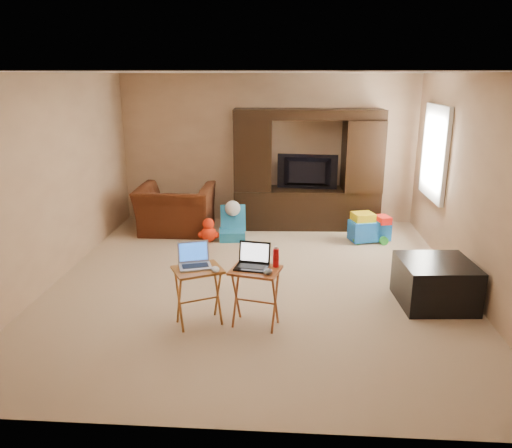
# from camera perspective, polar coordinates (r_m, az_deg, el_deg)

# --- Properties ---
(floor) EXTENTS (5.50, 5.50, 0.00)m
(floor) POSITION_cam_1_polar(r_m,az_deg,el_deg) (6.29, 0.13, -6.47)
(floor) COLOR tan
(floor) RESTS_ON ground
(ceiling) EXTENTS (5.50, 5.50, 0.00)m
(ceiling) POSITION_cam_1_polar(r_m,az_deg,el_deg) (5.78, 0.14, 16.94)
(ceiling) COLOR silver
(ceiling) RESTS_ON ground
(wall_back) EXTENTS (5.00, 0.00, 5.00)m
(wall_back) POSITION_cam_1_polar(r_m,az_deg,el_deg) (8.62, 1.36, 8.53)
(wall_back) COLOR tan
(wall_back) RESTS_ON ground
(wall_front) EXTENTS (5.00, 0.00, 5.00)m
(wall_front) POSITION_cam_1_polar(r_m,az_deg,el_deg) (3.28, -3.06, -5.28)
(wall_front) COLOR tan
(wall_front) RESTS_ON ground
(wall_left) EXTENTS (0.00, 5.50, 5.50)m
(wall_left) POSITION_cam_1_polar(r_m,az_deg,el_deg) (6.57, -22.27, 4.70)
(wall_left) COLOR tan
(wall_left) RESTS_ON ground
(wall_right) EXTENTS (0.00, 5.50, 5.50)m
(wall_right) POSITION_cam_1_polar(r_m,az_deg,el_deg) (6.27, 23.64, 4.02)
(wall_right) COLOR tan
(wall_right) RESTS_ON ground
(window_pane) EXTENTS (0.00, 1.20, 1.20)m
(window_pane) POSITION_cam_1_polar(r_m,az_deg,el_deg) (7.69, 19.89, 7.69)
(window_pane) COLOR white
(window_pane) RESTS_ON ground
(window_frame) EXTENTS (0.06, 1.14, 1.34)m
(window_frame) POSITION_cam_1_polar(r_m,az_deg,el_deg) (7.69, 19.75, 7.69)
(window_frame) COLOR white
(window_frame) RESTS_ON ground
(entertainment_center) EXTENTS (2.41, 0.70, 1.95)m
(entertainment_center) POSITION_cam_1_polar(r_m,az_deg,el_deg) (8.29, 5.84, 6.21)
(entertainment_center) COLOR black
(entertainment_center) RESTS_ON floor
(television) EXTENTS (1.00, 0.22, 0.57)m
(television) POSITION_cam_1_polar(r_m,az_deg,el_deg) (8.25, 5.84, 5.88)
(television) COLOR black
(television) RESTS_ON entertainment_center
(recliner) EXTENTS (1.18, 1.03, 0.76)m
(recliner) POSITION_cam_1_polar(r_m,az_deg,el_deg) (8.17, -9.15, 1.65)
(recliner) COLOR #4A200F
(recliner) RESTS_ON floor
(child_rocker) EXTENTS (0.45, 0.50, 0.53)m
(child_rocker) POSITION_cam_1_polar(r_m,az_deg,el_deg) (7.75, -2.76, 0.10)
(child_rocker) COLOR #1B6A97
(child_rocker) RESTS_ON floor
(plush_toy) EXTENTS (0.34, 0.28, 0.38)m
(plush_toy) POSITION_cam_1_polar(r_m,az_deg,el_deg) (7.69, -5.43, -0.67)
(plush_toy) COLOR red
(plush_toy) RESTS_ON floor
(push_toy) EXTENTS (0.71, 0.59, 0.46)m
(push_toy) POSITION_cam_1_polar(r_m,az_deg,el_deg) (7.86, 12.85, -0.31)
(push_toy) COLOR blue
(push_toy) RESTS_ON floor
(ottoman) EXTENTS (0.84, 0.84, 0.50)m
(ottoman) POSITION_cam_1_polar(r_m,az_deg,el_deg) (5.94, 19.79, -6.34)
(ottoman) COLOR black
(ottoman) RESTS_ON floor
(tray_table_left) EXTENTS (0.59, 0.55, 0.61)m
(tray_table_left) POSITION_cam_1_polar(r_m,az_deg,el_deg) (5.17, -6.57, -8.23)
(tray_table_left) COLOR #AA6A29
(tray_table_left) RESTS_ON floor
(tray_table_right) EXTENTS (0.55, 0.48, 0.62)m
(tray_table_right) POSITION_cam_1_polar(r_m,az_deg,el_deg) (5.11, -0.06, -8.40)
(tray_table_right) COLOR #AA5329
(tray_table_right) RESTS_ON floor
(laptop_left) EXTENTS (0.39, 0.35, 0.24)m
(laptop_left) POSITION_cam_1_polar(r_m,az_deg,el_deg) (5.04, -7.00, -3.68)
(laptop_left) COLOR #A9AAAE
(laptop_left) RESTS_ON tray_table_left
(laptop_right) EXTENTS (0.36, 0.32, 0.24)m
(laptop_right) POSITION_cam_1_polar(r_m,az_deg,el_deg) (4.96, -0.51, -3.79)
(laptop_right) COLOR black
(laptop_right) RESTS_ON tray_table_right
(mouse_left) EXTENTS (0.11, 0.14, 0.05)m
(mouse_left) POSITION_cam_1_polar(r_m,az_deg,el_deg) (4.95, -4.66, -5.19)
(mouse_left) COLOR silver
(mouse_left) RESTS_ON tray_table_left
(mouse_right) EXTENTS (0.12, 0.15, 0.05)m
(mouse_right) POSITION_cam_1_polar(r_m,az_deg,el_deg) (4.86, 1.38, -5.46)
(mouse_right) COLOR #47474C
(mouse_right) RESTS_ON tray_table_right
(water_bottle) EXTENTS (0.06, 0.06, 0.19)m
(water_bottle) POSITION_cam_1_polar(r_m,az_deg,el_deg) (5.01, 2.29, -3.88)
(water_bottle) COLOR red
(water_bottle) RESTS_ON tray_table_right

